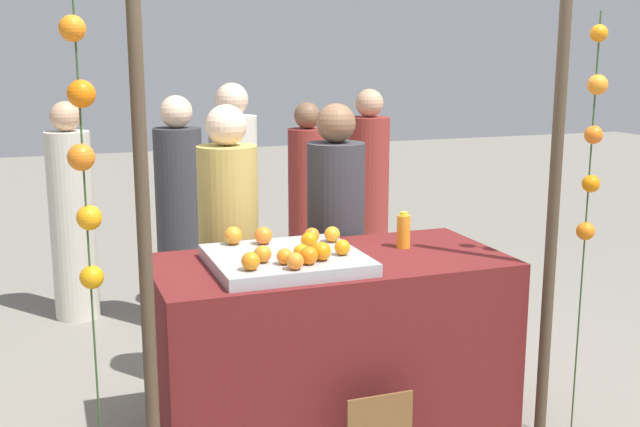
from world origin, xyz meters
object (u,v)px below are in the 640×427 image
at_px(orange_1, 332,234).
at_px(juice_bottle, 404,231).
at_px(orange_0, 343,247).
at_px(stall_counter, 330,348).
at_px(vendor_right, 336,256).
at_px(vendor_left, 230,263).

distance_m(orange_1, juice_bottle, 0.39).
relative_size(orange_0, juice_bottle, 0.39).
xyz_separation_m(stall_counter, orange_1, (0.05, 0.10, 0.57)).
height_order(orange_0, orange_1, orange_1).
relative_size(stall_counter, juice_bottle, 9.16).
height_order(stall_counter, vendor_right, vendor_right).
distance_m(stall_counter, juice_bottle, 0.71).
bearing_deg(stall_counter, orange_1, 64.64).
distance_m(stall_counter, vendor_left, 0.81).
distance_m(orange_0, vendor_right, 0.87).
bearing_deg(juice_bottle, orange_0, -150.89).
distance_m(vendor_left, vendor_right, 0.62).
xyz_separation_m(vendor_left, vendor_right, (0.62, -0.04, -0.00)).
height_order(stall_counter, vendor_left, vendor_left).
height_order(orange_1, vendor_left, vendor_left).
relative_size(orange_1, vendor_left, 0.05).
bearing_deg(orange_0, stall_counter, 90.47).
relative_size(stall_counter, orange_0, 23.24).
relative_size(orange_0, vendor_left, 0.05).
bearing_deg(vendor_right, juice_bottle, -72.44).
xyz_separation_m(orange_1, vendor_right, (0.22, 0.53, -0.26)).
xyz_separation_m(stall_counter, vendor_right, (0.27, 0.62, 0.30)).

